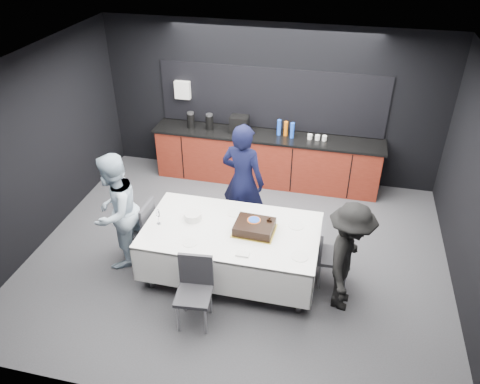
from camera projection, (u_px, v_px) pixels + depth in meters
name	position (u px, v px, depth m)	size (l,w,h in m)	color
ground	(238.00, 255.00, 6.93)	(6.00, 6.00, 0.00)	#404044
room_shell	(238.00, 143.00, 5.93)	(6.04, 5.04, 2.82)	white
kitchenette	(266.00, 154.00, 8.46)	(4.10, 0.64, 2.05)	#5E190E
party_table	(232.00, 237.00, 6.26)	(2.32, 1.32, 0.78)	#99999E
cake_assembly	(254.00, 227.00, 6.11)	(0.56, 0.46, 0.17)	gold
plate_stack	(193.00, 216.00, 6.34)	(0.24, 0.24, 0.10)	white
loose_plate_near	(190.00, 243.00, 5.93)	(0.19, 0.19, 0.01)	white
loose_plate_right_a	(296.00, 225.00, 6.24)	(0.22, 0.22, 0.01)	white
loose_plate_right_b	(300.00, 256.00, 5.71)	(0.22, 0.22, 0.01)	white
loose_plate_far	(234.00, 213.00, 6.49)	(0.22, 0.22, 0.01)	white
fork_pile	(243.00, 254.00, 5.73)	(0.16, 0.10, 0.03)	white
champagne_flute	(158.00, 214.00, 6.20)	(0.06, 0.06, 0.22)	white
chair_left	(142.00, 226.00, 6.64)	(0.44, 0.44, 0.92)	#2F2F34
chair_right	(329.00, 251.00, 6.18)	(0.43, 0.43, 0.92)	#2F2F34
chair_near	(195.00, 286.00, 5.64)	(0.46, 0.46, 0.92)	#2F2F34
person_center	(243.00, 181.00, 6.94)	(0.67, 0.44, 1.84)	black
person_left	(115.00, 212.00, 6.39)	(0.83, 0.65, 1.71)	#A9C1D5
person_right	(348.00, 258.00, 5.72)	(0.98, 0.57, 1.52)	black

